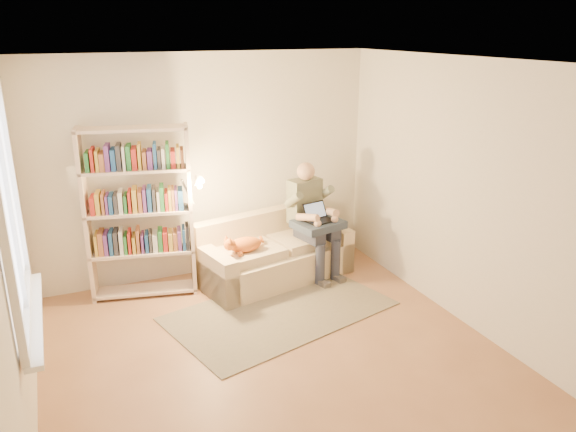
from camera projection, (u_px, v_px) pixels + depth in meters
name	position (u px, v px, depth m)	size (l,w,h in m)	color
floor	(282.00, 365.00, 4.99)	(4.50, 4.50, 0.00)	#956444
ceiling	(280.00, 63.00, 4.15)	(4.00, 4.50, 0.02)	white
wall_left	(10.00, 267.00, 3.82)	(0.02, 4.50, 2.60)	silver
wall_right	(475.00, 199.00, 5.32)	(0.02, 4.50, 2.60)	silver
wall_back	(207.00, 167.00, 6.53)	(4.00, 0.02, 2.60)	silver
wall_front	(467.00, 378.00, 2.61)	(4.00, 0.02, 2.60)	silver
window	(18.00, 246.00, 3.99)	(0.12, 1.52, 1.69)	white
sofa	(273.00, 256.00, 6.64)	(1.91, 1.16, 0.76)	beige
person	(311.00, 214.00, 6.62)	(0.49, 0.67, 1.36)	gray
cat	(247.00, 243.00, 6.22)	(0.55, 0.28, 0.21)	orange
blanket	(317.00, 225.00, 6.54)	(0.53, 0.44, 0.09)	#2B374B
laptop	(317.00, 216.00, 6.52)	(0.35, 0.33, 0.25)	black
bookshelf	(139.00, 205.00, 5.98)	(1.24, 0.59, 1.90)	beige
rug	(280.00, 311.00, 5.92)	(2.26, 1.34, 0.01)	#7F735C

